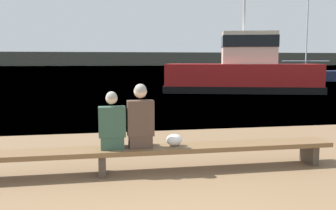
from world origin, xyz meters
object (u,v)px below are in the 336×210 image
at_px(person_right, 140,120).
at_px(shopping_bag, 174,140).
at_px(person_left, 112,125).
at_px(moored_sailboat, 310,75).
at_px(bench_main, 102,153).
at_px(tugboat_red, 242,73).

height_order(person_right, shopping_bag, person_right).
xyz_separation_m(person_left, shopping_bag, (1.06, 0.02, -0.30)).
distance_m(shopping_bag, moored_sailboat, 31.51).
bearing_deg(person_right, person_left, 179.46).
relative_size(bench_main, shopping_bag, 29.08).
bearing_deg(tugboat_red, moored_sailboat, -30.14).
bearing_deg(moored_sailboat, tugboat_red, 142.51).
bearing_deg(moored_sailboat, person_right, 152.65).
xyz_separation_m(bench_main, person_right, (0.65, 0.01, 0.54)).
height_order(person_right, moored_sailboat, moored_sailboat).
bearing_deg(person_right, moored_sailboat, 53.83).
relative_size(bench_main, tugboat_red, 0.84).
height_order(shopping_bag, tugboat_red, tugboat_red).
distance_m(person_right, moored_sailboat, 31.87).
distance_m(bench_main, tugboat_red, 17.57).
bearing_deg(bench_main, person_right, 0.47).
distance_m(bench_main, shopping_bag, 1.25).
distance_m(bench_main, moored_sailboat, 32.26).
xyz_separation_m(bench_main, shopping_bag, (1.23, 0.03, 0.17)).
height_order(person_left, person_right, person_right).
bearing_deg(tugboat_red, person_right, 168.86).
relative_size(shopping_bag, tugboat_red, 0.03).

